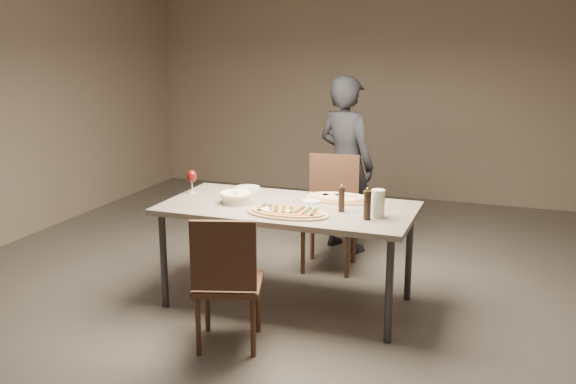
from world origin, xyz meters
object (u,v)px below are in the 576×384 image
(zucchini_pizza, at_px, (287,212))
(carafe, at_px, (378,203))
(chair_far, at_px, (331,205))
(diner, at_px, (346,164))
(bread_basket, at_px, (236,196))
(dining_table, at_px, (288,213))
(chair_near, at_px, (226,276))
(pepper_mill_left, at_px, (342,199))
(ham_pizza, at_px, (340,198))

(zucchini_pizza, bearing_deg, carafe, 29.99)
(chair_far, bearing_deg, diner, -94.75)
(bread_basket, bearing_deg, zucchini_pizza, -19.77)
(dining_table, relative_size, chair_near, 2.05)
(pepper_mill_left, relative_size, chair_near, 0.22)
(pepper_mill_left, height_order, chair_near, pepper_mill_left)
(pepper_mill_left, bearing_deg, zucchini_pizza, -148.57)
(zucchini_pizza, height_order, chair_near, chair_near)
(pepper_mill_left, height_order, chair_far, chair_far)
(dining_table, height_order, diner, diner)
(pepper_mill_left, distance_m, diner, 1.45)
(carafe, bearing_deg, ham_pizza, 135.38)
(carafe, xyz_separation_m, diner, (-0.61, 1.46, -0.04))
(zucchini_pizza, height_order, diner, diner)
(chair_near, bearing_deg, zucchini_pizza, 54.74)
(carafe, bearing_deg, pepper_mill_left, 169.31)
(zucchini_pizza, relative_size, ham_pizza, 1.09)
(carafe, bearing_deg, chair_near, -136.70)
(bread_basket, xyz_separation_m, chair_near, (0.28, -0.75, -0.31))
(dining_table, height_order, zucchini_pizza, zucchini_pizza)
(carafe, height_order, chair_far, chair_far)
(pepper_mill_left, bearing_deg, chair_near, -123.17)
(carafe, height_order, diner, diner)
(dining_table, distance_m, chair_far, 0.92)
(pepper_mill_left, bearing_deg, bread_basket, -177.55)
(dining_table, relative_size, zucchini_pizza, 3.10)
(dining_table, height_order, carafe, carafe)
(ham_pizza, bearing_deg, dining_table, -115.70)
(pepper_mill_left, bearing_deg, ham_pizza, 107.04)
(bread_basket, relative_size, carafe, 1.23)
(dining_table, height_order, chair_near, chair_near)
(bread_basket, distance_m, chair_near, 0.86)
(dining_table, xyz_separation_m, pepper_mill_left, (0.40, -0.02, 0.15))
(dining_table, relative_size, carafe, 9.56)
(chair_far, relative_size, diner, 0.59)
(dining_table, relative_size, ham_pizza, 3.38)
(diner, bearing_deg, ham_pizza, 127.30)
(ham_pizza, relative_size, diner, 0.33)
(chair_far, bearing_deg, zucchini_pizza, 84.90)
(bread_basket, bearing_deg, carafe, -0.90)
(dining_table, bearing_deg, chair_near, -97.76)
(zucchini_pizza, bearing_deg, chair_near, -91.79)
(bread_basket, bearing_deg, ham_pizza, 25.95)
(dining_table, distance_m, pepper_mill_left, 0.43)
(chair_near, bearing_deg, chair_far, 66.58)
(zucchini_pizza, relative_size, diner, 0.36)
(pepper_mill_left, bearing_deg, carafe, -10.69)
(carafe, distance_m, chair_far, 1.19)
(bread_basket, bearing_deg, chair_far, 64.94)
(dining_table, xyz_separation_m, carafe, (0.67, -0.07, 0.15))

